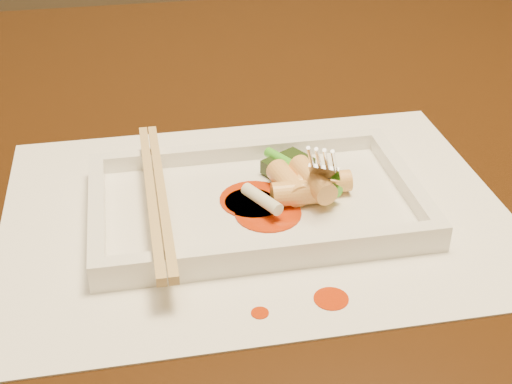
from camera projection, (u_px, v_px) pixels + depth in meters
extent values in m
cube|color=black|center=(288.00, 158.00, 0.69)|extent=(1.40, 0.90, 0.04)
cube|color=white|center=(256.00, 212.00, 0.57)|extent=(0.40, 0.30, 0.00)
cylinder|color=#BC2C05|center=(331.00, 299.00, 0.48)|extent=(0.02, 0.02, 0.00)
cylinder|color=#BC2C05|center=(260.00, 313.00, 0.47)|extent=(0.01, 0.01, 0.00)
cube|color=white|center=(256.00, 207.00, 0.57)|extent=(0.26, 0.16, 0.01)
cube|color=white|center=(240.00, 151.00, 0.63)|extent=(0.26, 0.01, 0.01)
cube|color=white|center=(275.00, 250.00, 0.50)|extent=(0.26, 0.01, 0.01)
cube|color=white|center=(97.00, 211.00, 0.54)|extent=(0.01, 0.14, 0.01)
cube|color=white|center=(405.00, 180.00, 0.58)|extent=(0.01, 0.14, 0.01)
cube|color=black|center=(288.00, 166.00, 0.60)|extent=(0.05, 0.04, 0.01)
cylinder|color=#EAEACC|center=(262.00, 199.00, 0.55)|extent=(0.03, 0.04, 0.01)
cylinder|color=green|center=(302.00, 171.00, 0.58)|extent=(0.05, 0.08, 0.01)
cube|color=tan|center=(151.00, 194.00, 0.55)|extent=(0.01, 0.22, 0.01)
cube|color=tan|center=(161.00, 193.00, 0.55)|extent=(0.01, 0.22, 0.01)
cylinder|color=#BC2C05|center=(254.00, 199.00, 0.57)|extent=(0.06, 0.06, 0.00)
cylinder|color=#BC2C05|center=(250.00, 202.00, 0.57)|extent=(0.04, 0.04, 0.00)
cylinder|color=#BC2C05|center=(268.00, 213.00, 0.55)|extent=(0.05, 0.05, 0.00)
cylinder|color=#FACD74|center=(298.00, 193.00, 0.56)|extent=(0.04, 0.02, 0.02)
cylinder|color=#FACD74|center=(311.00, 186.00, 0.57)|extent=(0.04, 0.02, 0.02)
cylinder|color=#FACD74|center=(313.00, 179.00, 0.57)|extent=(0.03, 0.05, 0.02)
cylinder|color=#FACD74|center=(288.00, 183.00, 0.57)|extent=(0.03, 0.05, 0.02)
cylinder|color=#FACD74|center=(324.00, 183.00, 0.57)|extent=(0.04, 0.02, 0.02)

